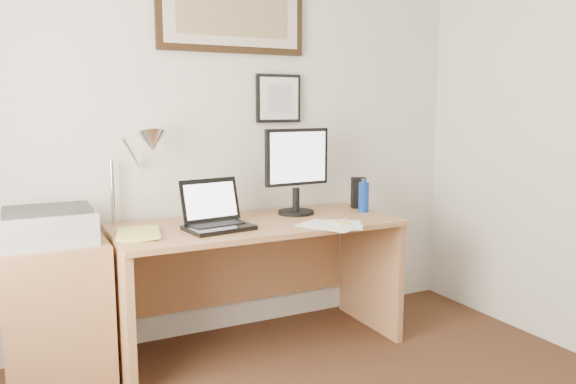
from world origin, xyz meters
TOP-DOWN VIEW (x-y plane):
  - wall_back at (0.00, 2.00)m, footprint 3.50×0.02m
  - side_cabinet at (-0.92, 1.68)m, footprint 0.50×0.40m
  - water_bottle at (0.87, 1.63)m, footprint 0.06×0.06m
  - bottle_cap at (0.87, 1.63)m, footprint 0.03×0.03m
  - speaker at (0.92, 1.76)m, footprint 0.11×0.10m
  - paper_sheet_a at (0.47, 1.36)m, footprint 0.35×0.39m
  - paper_sheet_b at (0.55, 1.34)m, footprint 0.30×0.33m
  - sticky_pad at (0.55, 1.37)m, footprint 0.09×0.09m
  - marker_pen at (0.56, 1.41)m, footprint 0.14×0.06m
  - book at (-0.63, 1.60)m, footprint 0.26×0.32m
  - desk at (0.15, 1.72)m, footprint 1.60×0.70m
  - laptop at (-0.11, 1.58)m, footprint 0.37×0.34m
  - lcd_monitor at (0.46, 1.74)m, footprint 0.42×0.22m
  - printer at (-0.94, 1.70)m, footprint 0.44×0.34m
  - desk_lamp at (-0.41, 1.81)m, footprint 0.29×0.27m
  - picture_large at (0.15, 1.97)m, footprint 0.92×0.04m
  - picture_small at (0.45, 1.97)m, footprint 0.30×0.03m

SIDE VIEW (x-z plane):
  - side_cabinet at x=-0.92m, z-range 0.00..0.73m
  - desk at x=0.15m, z-range 0.14..0.89m
  - paper_sheet_a at x=0.47m, z-range 0.75..0.75m
  - paper_sheet_b at x=0.55m, z-range 0.75..0.75m
  - sticky_pad at x=0.55m, z-range 0.75..0.76m
  - marker_pen at x=0.56m, z-range 0.75..0.77m
  - book at x=-0.63m, z-range 0.75..0.77m
  - laptop at x=-0.11m, z-range 0.68..0.94m
  - printer at x=-0.94m, z-range 0.73..0.91m
  - water_bottle at x=0.87m, z-range 0.75..0.93m
  - speaker at x=0.92m, z-range 0.75..0.95m
  - bottle_cap at x=0.87m, z-range 0.93..0.95m
  - lcd_monitor at x=0.46m, z-range 0.78..1.30m
  - desk_lamp at x=-0.41m, z-range 0.92..1.45m
  - wall_back at x=0.00m, z-range 0.00..2.50m
  - picture_small at x=0.45m, z-range 1.30..1.60m
  - picture_large at x=0.15m, z-range 1.72..2.19m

